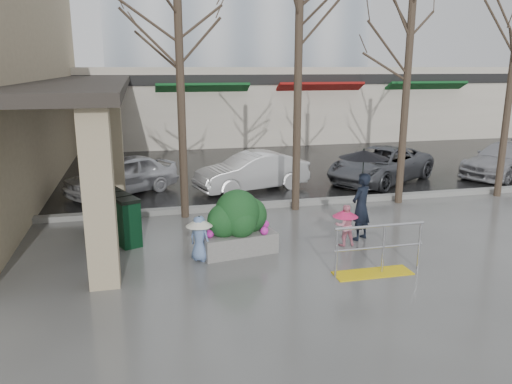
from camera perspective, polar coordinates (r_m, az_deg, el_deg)
name	(u,v)px	position (r m, az deg, el deg)	size (l,w,h in m)	color
ground	(293,257)	(11.00, 4.25, -7.47)	(120.00, 120.00, 0.00)	#51514F
street_asphalt	(189,132)	(32.14, -7.64, 6.83)	(120.00, 36.00, 0.01)	black
curb	(252,206)	(14.64, -0.43, -1.58)	(120.00, 0.30, 0.15)	gray
canopy_slab	(84,79)	(17.82, -19.10, 12.06)	(2.80, 18.00, 0.25)	#2D2823
pillar_front	(99,196)	(9.55, -17.51, -0.43)	(0.55, 0.55, 3.50)	tan
pillar_back	(113,144)	(15.92, -15.99, 5.33)	(0.55, 0.55, 3.50)	tan
storefront_row	(232,104)	(28.24, -2.82, 10.03)	(34.00, 6.74, 4.00)	beige
handrail	(376,256)	(10.32, 13.60, -7.10)	(1.90, 0.50, 1.03)	yellow
tree_west	(178,24)	(13.42, -8.88, 18.44)	(3.20, 3.20, 6.80)	#382B21
tree_midwest	(299,20)	(14.07, 4.96, 18.96)	(3.20, 3.20, 7.00)	#382B21
tree_mideast	(410,37)	(15.38, 17.21, 16.60)	(3.20, 3.20, 6.50)	#382B21
woman	(362,186)	(11.98, 12.03, 0.63)	(1.16, 1.16, 2.21)	black
child_pink	(345,222)	(11.69, 10.15, -3.37)	(0.59, 0.59, 0.97)	pink
child_blue	(199,234)	(10.68, -6.48, -4.76)	(0.57, 0.57, 1.00)	#6885BA
planter	(238,223)	(11.06, -2.12, -3.52)	(1.76, 1.08, 1.44)	slate
news_boxes	(117,215)	(12.51, -15.64, -2.52)	(1.20, 2.06, 1.14)	#0B331A
car_a	(122,175)	(16.73, -15.11, 1.89)	(1.49, 3.70, 1.26)	silver
car_b	(252,172)	(16.69, -0.46, 2.36)	(1.33, 3.82, 1.26)	white
car_c	(381,165)	(18.41, 14.05, 3.05)	(2.09, 4.53, 1.26)	#56595E
car_d	(505,159)	(21.10, 26.59, 3.35)	(1.77, 4.34, 1.26)	#A0A0A4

